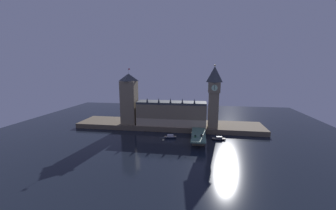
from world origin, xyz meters
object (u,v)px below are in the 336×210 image
at_px(car_southbound_lead, 202,135).
at_px(boat_upstream, 170,137).
at_px(pedestrian_far_rail, 193,130).
at_px(pedestrian_near_rail, 192,137).
at_px(clock_tower, 214,95).
at_px(boat_downstream, 219,139).
at_px(street_lamp_mid, 205,130).
at_px(car_northbound_trail, 195,136).
at_px(victoria_tower, 129,99).
at_px(pedestrian_mid_walk, 205,133).
at_px(street_lamp_near, 191,135).

bearing_deg(car_southbound_lead, boat_upstream, 163.05).
xyz_separation_m(car_southbound_lead, pedestrian_far_rail, (-8.99, 15.33, 0.22)).
distance_m(car_southbound_lead, pedestrian_near_rail, 10.75).
distance_m(clock_tower, car_southbound_lead, 52.17).
xyz_separation_m(boat_upstream, boat_downstream, (48.57, 2.20, -0.14)).
xyz_separation_m(pedestrian_near_rail, street_lamp_mid, (12.39, 11.56, 3.43)).
relative_size(car_northbound_trail, boat_downstream, 0.28).
relative_size(clock_tower, pedestrian_near_rail, 38.49).
bearing_deg(pedestrian_near_rail, pedestrian_far_rail, 90.00).
relative_size(clock_tower, victoria_tower, 1.06).
height_order(victoria_tower, pedestrian_mid_walk, victoria_tower).
bearing_deg(victoria_tower, boat_upstream, -30.14).
relative_size(street_lamp_near, boat_upstream, 0.44).
bearing_deg(street_lamp_near, boat_upstream, 139.85).
bearing_deg(car_southbound_lead, pedestrian_near_rail, -146.81).
bearing_deg(car_southbound_lead, street_lamp_near, -136.10).
height_order(pedestrian_mid_walk, boat_downstream, pedestrian_mid_walk).
distance_m(pedestrian_mid_walk, boat_upstream, 35.38).
relative_size(pedestrian_near_rail, street_lamp_near, 0.29).
height_order(clock_tower, car_northbound_trail, clock_tower).
bearing_deg(pedestrian_far_rail, street_lamp_near, -90.94).
distance_m(pedestrian_mid_walk, street_lamp_mid, 3.47).
relative_size(car_northbound_trail, car_southbound_lead, 0.94).
bearing_deg(car_southbound_lead, pedestrian_mid_walk, 61.15).
bearing_deg(street_lamp_mid, boat_downstream, 24.06).
bearing_deg(victoria_tower, car_northbound_trail, -29.25).
bearing_deg(street_lamp_mid, car_southbound_lead, -120.88).
bearing_deg(street_lamp_near, pedestrian_mid_walk, 49.45).
bearing_deg(clock_tower, boat_downstream, -79.61).
xyz_separation_m(pedestrian_near_rail, boat_upstream, (-22.49, 15.48, -6.77)).
bearing_deg(boat_upstream, street_lamp_mid, -6.40).
bearing_deg(car_southbound_lead, street_lamp_mid, 59.12).
relative_size(clock_tower, street_lamp_mid, 9.84).
bearing_deg(street_lamp_mid, clock_tower, 74.22).
distance_m(victoria_tower, pedestrian_near_rail, 93.34).
height_order(car_northbound_trail, car_southbound_lead, car_northbound_trail).
bearing_deg(pedestrian_far_rail, car_southbound_lead, -59.61).
relative_size(victoria_tower, pedestrian_near_rail, 36.40).
xyz_separation_m(clock_tower, boat_upstream, (-43.86, -27.88, -40.64)).
height_order(clock_tower, street_lamp_near, clock_tower).
distance_m(victoria_tower, street_lamp_mid, 98.15).
xyz_separation_m(car_northbound_trail, boat_downstream, (23.08, 15.37, -6.67)).
relative_size(pedestrian_far_rail, boat_upstream, 0.12).
bearing_deg(car_southbound_lead, car_northbound_trail, -149.20).
xyz_separation_m(victoria_tower, car_southbound_lead, (85.16, -40.76, -27.36)).
bearing_deg(victoria_tower, pedestrian_far_rail, -18.46).
xyz_separation_m(clock_tower, street_lamp_mid, (-8.98, -31.79, -30.44)).
height_order(clock_tower, street_lamp_mid, clock_tower).
height_order(pedestrian_near_rail, street_lamp_near, street_lamp_near).
relative_size(victoria_tower, street_lamp_near, 10.50).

